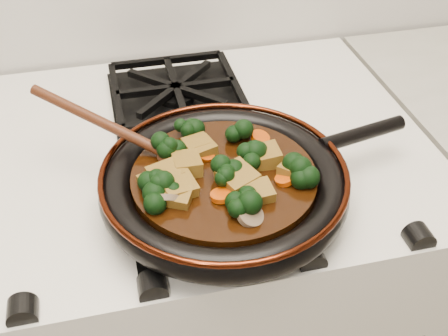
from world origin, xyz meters
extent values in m
cube|color=silver|center=(0.00, 1.69, 0.45)|extent=(0.76, 0.60, 0.90)
cylinder|color=black|center=(0.02, 1.53, 0.93)|extent=(0.31, 0.31, 0.01)
torus|color=black|center=(0.02, 1.53, 0.94)|extent=(0.34, 0.34, 0.04)
torus|color=#401509|center=(0.02, 1.53, 0.96)|extent=(0.34, 0.34, 0.01)
cylinder|color=black|center=(0.24, 1.58, 0.96)|extent=(0.14, 0.05, 0.02)
cylinder|color=black|center=(0.02, 1.53, 0.95)|extent=(0.25, 0.25, 0.02)
cube|color=brown|center=(-0.01, 1.60, 0.97)|extent=(0.04, 0.04, 0.02)
cube|color=brown|center=(-0.05, 1.50, 0.97)|extent=(0.05, 0.05, 0.02)
cube|color=brown|center=(-0.08, 1.53, 0.97)|extent=(0.05, 0.05, 0.02)
cube|color=brown|center=(0.11, 1.51, 0.97)|extent=(0.05, 0.05, 0.02)
cube|color=brown|center=(-0.06, 1.54, 0.97)|extent=(0.05, 0.05, 0.03)
cube|color=brown|center=(0.08, 1.55, 0.97)|extent=(0.05, 0.04, 0.03)
cube|color=brown|center=(-0.05, 1.51, 0.97)|extent=(0.05, 0.06, 0.03)
cube|color=brown|center=(0.05, 1.48, 0.97)|extent=(0.04, 0.04, 0.02)
cube|color=brown|center=(-0.03, 1.55, 0.97)|extent=(0.04, 0.04, 0.03)
cube|color=brown|center=(0.00, 1.59, 0.97)|extent=(0.04, 0.04, 0.02)
cube|color=brown|center=(0.03, 1.51, 0.97)|extent=(0.06, 0.06, 0.03)
cylinder|color=#BD3E05|center=(0.09, 1.60, 0.96)|extent=(0.03, 0.03, 0.02)
cylinder|color=#BD3E05|center=(0.00, 1.58, 0.96)|extent=(0.03, 0.03, 0.02)
cylinder|color=#BD3E05|center=(0.09, 1.50, 0.96)|extent=(0.03, 0.03, 0.02)
cylinder|color=#BD3E05|center=(-0.07, 1.51, 0.96)|extent=(0.03, 0.03, 0.02)
cylinder|color=#BD3E05|center=(0.00, 1.49, 0.96)|extent=(0.03, 0.03, 0.01)
cylinder|color=brown|center=(0.06, 1.61, 0.97)|extent=(0.04, 0.04, 0.03)
cylinder|color=brown|center=(0.03, 1.44, 0.97)|extent=(0.05, 0.05, 0.02)
cylinder|color=brown|center=(-0.07, 1.50, 0.97)|extent=(0.04, 0.04, 0.03)
ellipsoid|color=#451F0E|center=(-0.04, 1.58, 0.96)|extent=(0.07, 0.07, 0.02)
cylinder|color=#451F0E|center=(-0.13, 1.64, 0.99)|extent=(0.02, 0.02, 0.23)
camera|label=1|loc=(-0.12, 0.97, 1.44)|focal=45.00mm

